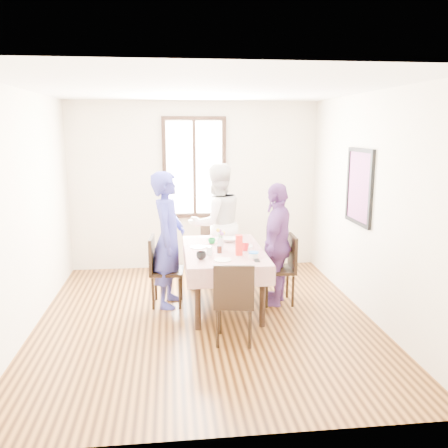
{
  "coord_description": "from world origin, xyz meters",
  "views": [
    {
      "loc": [
        -0.39,
        -5.36,
        2.27
      ],
      "look_at": [
        0.27,
        0.35,
        1.1
      ],
      "focal_mm": 37.71,
      "sensor_mm": 36.0,
      "label": 1
    }
  ],
  "objects_px": {
    "dining_table": "(224,278)",
    "chair_near": "(234,301)",
    "chair_left": "(167,271)",
    "person_far": "(216,224)",
    "chair_right": "(278,269)",
    "person_right": "(277,244)",
    "person_left": "(168,240)",
    "chair_far": "(216,252)"
  },
  "relations": [
    {
      "from": "chair_left",
      "to": "person_far",
      "type": "relative_size",
      "value": 0.51
    },
    {
      "from": "chair_left",
      "to": "person_left",
      "type": "bearing_deg",
      "value": 94.27
    },
    {
      "from": "chair_near",
      "to": "person_right",
      "type": "distance_m",
      "value": 1.34
    },
    {
      "from": "person_left",
      "to": "person_far",
      "type": "height_order",
      "value": "person_far"
    },
    {
      "from": "chair_right",
      "to": "person_right",
      "type": "height_order",
      "value": "person_right"
    },
    {
      "from": "chair_left",
      "to": "person_left",
      "type": "height_order",
      "value": "person_left"
    },
    {
      "from": "chair_far",
      "to": "chair_near",
      "type": "xyz_separation_m",
      "value": [
        0.0,
        -2.07,
        0.0
      ]
    },
    {
      "from": "chair_left",
      "to": "person_right",
      "type": "relative_size",
      "value": 0.57
    },
    {
      "from": "chair_left",
      "to": "chair_near",
      "type": "xyz_separation_m",
      "value": [
        0.72,
        -1.18,
        0.0
      ]
    },
    {
      "from": "dining_table",
      "to": "person_far",
      "type": "xyz_separation_m",
      "value": [
        0.0,
        1.02,
        0.51
      ]
    },
    {
      "from": "dining_table",
      "to": "person_right",
      "type": "relative_size",
      "value": 0.94
    },
    {
      "from": "chair_far",
      "to": "person_left",
      "type": "distance_m",
      "value": 1.21
    },
    {
      "from": "chair_left",
      "to": "chair_near",
      "type": "distance_m",
      "value": 1.38
    },
    {
      "from": "chair_near",
      "to": "person_right",
      "type": "relative_size",
      "value": 0.57
    },
    {
      "from": "person_left",
      "to": "chair_far",
      "type": "bearing_deg",
      "value": -26.72
    },
    {
      "from": "chair_near",
      "to": "person_left",
      "type": "height_order",
      "value": "person_left"
    },
    {
      "from": "person_left",
      "to": "person_right",
      "type": "xyz_separation_m",
      "value": [
        1.41,
        -0.09,
        -0.07
      ]
    },
    {
      "from": "person_right",
      "to": "dining_table",
      "type": "bearing_deg",
      "value": -61.7
    },
    {
      "from": "chair_right",
      "to": "dining_table",
      "type": "bearing_deg",
      "value": 95.66
    },
    {
      "from": "chair_right",
      "to": "person_far",
      "type": "relative_size",
      "value": 0.51
    },
    {
      "from": "person_far",
      "to": "chair_near",
      "type": "bearing_deg",
      "value": 70.19
    },
    {
      "from": "person_far",
      "to": "person_left",
      "type": "bearing_deg",
      "value": 31.43
    },
    {
      "from": "dining_table",
      "to": "person_far",
      "type": "height_order",
      "value": "person_far"
    },
    {
      "from": "person_right",
      "to": "chair_right",
      "type": "bearing_deg",
      "value": 114.47
    },
    {
      "from": "chair_right",
      "to": "chair_far",
      "type": "relative_size",
      "value": 1.0
    },
    {
      "from": "dining_table",
      "to": "chair_near",
      "type": "height_order",
      "value": "chair_near"
    },
    {
      "from": "chair_left",
      "to": "person_far",
      "type": "distance_m",
      "value": 1.22
    },
    {
      "from": "chair_left",
      "to": "person_left",
      "type": "xyz_separation_m",
      "value": [
        0.02,
        0.0,
        0.42
      ]
    },
    {
      "from": "person_right",
      "to": "chair_far",
      "type": "bearing_deg",
      "value": -120.11
    },
    {
      "from": "person_left",
      "to": "person_right",
      "type": "distance_m",
      "value": 1.41
    },
    {
      "from": "chair_right",
      "to": "person_far",
      "type": "xyz_separation_m",
      "value": [
        -0.72,
        0.97,
        0.43
      ]
    },
    {
      "from": "chair_near",
      "to": "person_right",
      "type": "xyz_separation_m",
      "value": [
        0.7,
        1.08,
        0.34
      ]
    },
    {
      "from": "chair_far",
      "to": "person_far",
      "type": "height_order",
      "value": "person_far"
    },
    {
      "from": "dining_table",
      "to": "person_right",
      "type": "height_order",
      "value": "person_right"
    },
    {
      "from": "chair_right",
      "to": "chair_far",
      "type": "height_order",
      "value": "same"
    },
    {
      "from": "chair_right",
      "to": "person_left",
      "type": "height_order",
      "value": "person_left"
    },
    {
      "from": "chair_far",
      "to": "person_left",
      "type": "bearing_deg",
      "value": 50.28
    },
    {
      "from": "person_right",
      "to": "chair_near",
      "type": "bearing_deg",
      "value": -8.52
    },
    {
      "from": "dining_table",
      "to": "person_left",
      "type": "height_order",
      "value": "person_left"
    },
    {
      "from": "chair_near",
      "to": "person_right",
      "type": "bearing_deg",
      "value": 66.73
    },
    {
      "from": "person_far",
      "to": "person_right",
      "type": "bearing_deg",
      "value": 106.12
    },
    {
      "from": "chair_near",
      "to": "person_far",
      "type": "distance_m",
      "value": 2.1
    }
  ]
}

